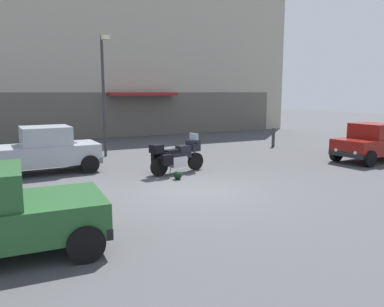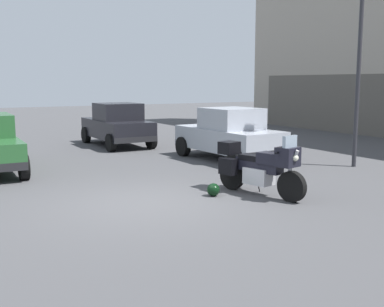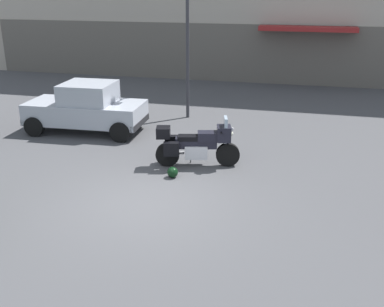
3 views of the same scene
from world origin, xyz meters
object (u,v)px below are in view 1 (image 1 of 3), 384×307
Objects in this scene: motorcycle at (177,156)px; car_compact_side at (372,143)px; streetlamp_curbside at (104,85)px; helmet at (178,175)px; car_hatchback_near at (43,150)px; bollard_curbside at (273,137)px.

motorcycle is 8.29m from car_compact_side.
helmet is at bearing -79.27° from streetlamp_curbside.
helmet is at bearing -126.59° from motorcycle.
car_compact_side reaches higher than motorcycle.
car_hatchback_near is 4.31m from streetlamp_curbside.
car_compact_side is (12.36, -3.52, -0.04)m from car_hatchback_near.
streetlamp_curbside reaches higher than bollard_curbside.
motorcycle is 5.29m from streetlamp_curbside.
motorcycle is at bearing -72.45° from streetlamp_curbside.
bollard_curbside is at bearing -174.57° from car_hatchback_near.
streetlamp_curbside reaches higher than motorcycle.
helmet is (-0.39, -0.92, -0.48)m from motorcycle.
car_hatchback_near is (-4.19, 2.10, 0.19)m from motorcycle.
motorcycle is at bearing -15.34° from car_compact_side.
helmet is 4.90m from car_hatchback_near.
car_hatchback_near is 3.85× the size of bollard_curbside.
motorcycle reaches higher than helmet.
motorcycle is 7.96× the size of helmet.
streetlamp_curbside reaches higher than helmet.
streetlamp_curbside is (-9.57, 5.86, 2.34)m from car_compact_side.
car_compact_side reaches higher than helmet.
car_hatchback_near is at bearing -172.09° from bollard_curbside.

